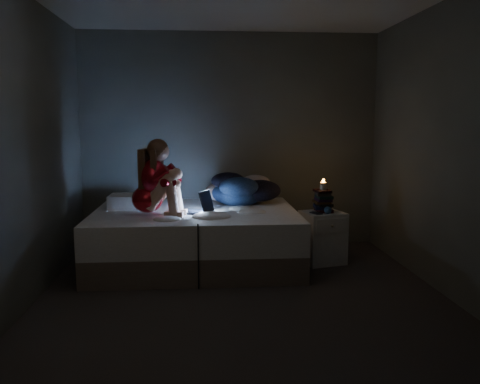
{
  "coord_description": "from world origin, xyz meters",
  "views": [
    {
      "loc": [
        -0.34,
        -4.07,
        1.54
      ],
      "look_at": [
        0.05,
        1.0,
        0.8
      ],
      "focal_mm": 36.45,
      "sensor_mm": 36.0,
      "label": 1
    }
  ],
  "objects": [
    {
      "name": "floor",
      "position": [
        0.0,
        0.0,
        -0.01
      ],
      "size": [
        3.6,
        3.8,
        0.02
      ],
      "primitive_type": "cube",
      "color": "#2B2928",
      "rests_on": "ground"
    },
    {
      "name": "wall_back",
      "position": [
        0.0,
        1.91,
        1.3
      ],
      "size": [
        3.6,
        0.02,
        2.6
      ],
      "primitive_type": "cube",
      "color": "#42453D",
      "rests_on": "ground"
    },
    {
      "name": "wall_front",
      "position": [
        0.0,
        -1.91,
        1.3
      ],
      "size": [
        3.6,
        0.02,
        2.6
      ],
      "primitive_type": "cube",
      "color": "#42453D",
      "rests_on": "ground"
    },
    {
      "name": "wall_left",
      "position": [
        -1.81,
        0.0,
        1.3
      ],
      "size": [
        0.02,
        3.8,
        2.6
      ],
      "primitive_type": "cube",
      "color": "#42453D",
      "rests_on": "ground"
    },
    {
      "name": "wall_right",
      "position": [
        1.81,
        0.0,
        1.3
      ],
      "size": [
        0.02,
        3.8,
        2.6
      ],
      "primitive_type": "cube",
      "color": "#42453D",
      "rests_on": "ground"
    },
    {
      "name": "bed",
      "position": [
        -0.42,
        1.1,
        0.3
      ],
      "size": [
        2.16,
        1.62,
        0.59
      ],
      "primitive_type": null,
      "color": "beige",
      "rests_on": "ground"
    },
    {
      "name": "pillow",
      "position": [
        -1.12,
        1.31,
        0.67
      ],
      "size": [
        0.5,
        0.36,
        0.14
      ],
      "primitive_type": "cube",
      "color": "white",
      "rests_on": "bed"
    },
    {
      "name": "woman",
      "position": [
        -0.9,
        0.87,
        0.98
      ],
      "size": [
        0.54,
        0.42,
        0.78
      ],
      "primitive_type": null,
      "rotation": [
        0.0,
        0.0,
        -0.23
      ],
      "color": "#8A0002",
      "rests_on": "bed"
    },
    {
      "name": "laptop",
      "position": [
        -0.44,
        0.95,
        0.72
      ],
      "size": [
        0.43,
        0.38,
        0.25
      ],
      "primitive_type": null,
      "rotation": [
        0.0,
        0.0,
        -0.43
      ],
      "color": "black",
      "rests_on": "bed"
    },
    {
      "name": "clothes_pile",
      "position": [
        0.07,
        1.46,
        0.78
      ],
      "size": [
        0.78,
        0.7,
        0.38
      ],
      "primitive_type": null,
      "rotation": [
        0.0,
        0.0,
        -0.36
      ],
      "color": "#0C1E3F",
      "rests_on": "bed"
    },
    {
      "name": "nightstand",
      "position": [
        0.96,
        1.04,
        0.28
      ],
      "size": [
        0.5,
        0.47,
        0.56
      ],
      "primitive_type": "cube",
      "rotation": [
        0.0,
        0.0,
        0.26
      ],
      "color": "beige",
      "rests_on": "ground"
    },
    {
      "name": "book_stack",
      "position": [
        0.96,
        1.06,
        0.7
      ],
      "size": [
        0.19,
        0.25,
        0.27
      ],
      "primitive_type": null,
      "color": "black",
      "rests_on": "nightstand"
    },
    {
      "name": "candle",
      "position": [
        0.96,
        1.06,
        0.87
      ],
      "size": [
        0.07,
        0.07,
        0.08
      ],
      "primitive_type": "cylinder",
      "color": "beige",
      "rests_on": "book_stack"
    },
    {
      "name": "phone",
      "position": [
        0.84,
        0.99,
        0.57
      ],
      "size": [
        0.09,
        0.15,
        0.01
      ],
      "primitive_type": "cube",
      "rotation": [
        0.0,
        0.0,
        0.18
      ],
      "color": "black",
      "rests_on": "nightstand"
    },
    {
      "name": "blue_orb",
      "position": [
        0.95,
        0.93,
        0.6
      ],
      "size": [
        0.08,
        0.08,
        0.08
      ],
      "primitive_type": "sphere",
      "color": "navy",
      "rests_on": "nightstand"
    }
  ]
}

